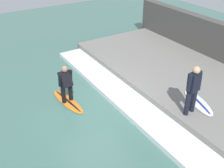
{
  "coord_description": "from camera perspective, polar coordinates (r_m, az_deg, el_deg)",
  "views": [
    {
      "loc": [
        -3.51,
        -6.8,
        5.55
      ],
      "look_at": [
        0.78,
        0.0,
        0.7
      ],
      "focal_mm": 42.0,
      "sensor_mm": 36.0,
      "label": 1
    }
  ],
  "objects": [
    {
      "name": "back_wall",
      "position": [
        12.82,
        21.83,
        8.01
      ],
      "size": [
        0.5,
        10.16,
        1.99
      ],
      "primitive_type": "cube",
      "color": "#474442",
      "rests_on": "ground_plane"
    },
    {
      "name": "surfboard_riding",
      "position": [
        9.79,
        -9.59,
        -3.75
      ],
      "size": [
        0.68,
        1.94,
        0.07
      ],
      "color": "orange",
      "rests_on": "ground_plane"
    },
    {
      "name": "wave_foam_crest",
      "position": [
        9.9,
        1.88,
        -2.4
      ],
      "size": [
        1.1,
        9.19,
        0.18
      ],
      "primitive_type": "cube",
      "color": "silver",
      "rests_on": "ground_plane"
    },
    {
      "name": "concrete_ledge",
      "position": [
        11.4,
        13.45,
        2.16
      ],
      "size": [
        4.4,
        9.68,
        0.39
      ],
      "primitive_type": "cube",
      "color": "slate",
      "rests_on": "ground_plane"
    },
    {
      "name": "ground_plane",
      "position": [
        9.46,
        -4.0,
        -4.93
      ],
      "size": [
        28.0,
        28.0,
        0.0
      ],
      "primitive_type": "plane",
      "color": "#426B60"
    },
    {
      "name": "surfer_waiting_near",
      "position": [
        8.36,
        17.23,
        -0.79
      ],
      "size": [
        0.57,
        0.3,
        1.67
      ],
      "color": "black",
      "rests_on": "concrete_ledge"
    },
    {
      "name": "surfboard_waiting_near",
      "position": [
        9.4,
        18.25,
        -3.77
      ],
      "size": [
        0.97,
        1.69,
        0.07
      ],
      "color": "white",
      "rests_on": "concrete_ledge"
    },
    {
      "name": "surfer_riding",
      "position": [
        9.35,
        -10.02,
        0.38
      ],
      "size": [
        0.54,
        0.46,
        1.43
      ],
      "color": "black",
      "rests_on": "surfboard_riding"
    }
  ]
}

